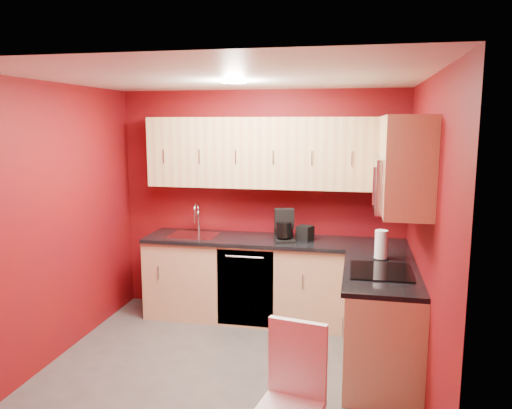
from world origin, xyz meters
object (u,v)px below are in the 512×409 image
(napkin_holder, at_px, (305,233))
(dining_chair, at_px, (288,404))
(sink, at_px, (194,232))
(paper_towel, at_px, (381,245))
(coffee_maker, at_px, (285,226))
(microwave, at_px, (399,183))

(napkin_holder, distance_m, dining_chair, 2.46)
(napkin_holder, xyz_separation_m, dining_chair, (0.16, -2.39, -0.52))
(sink, xyz_separation_m, paper_towel, (1.99, -0.59, 0.10))
(coffee_maker, bearing_deg, dining_chair, -95.34)
(coffee_maker, relative_size, napkin_holder, 2.13)
(paper_towel, distance_m, dining_chair, 1.99)
(sink, height_order, dining_chair, sink)
(coffee_maker, bearing_deg, microwave, -54.76)
(sink, relative_size, dining_chair, 0.56)
(paper_towel, xyz_separation_m, dining_chair, (-0.59, -1.81, -0.58))
(sink, xyz_separation_m, dining_chair, (1.40, -2.40, -0.48))
(coffee_maker, bearing_deg, sink, 159.99)
(paper_towel, bearing_deg, napkin_holder, 142.35)
(paper_towel, height_order, dining_chair, paper_towel)
(dining_chair, bearing_deg, paper_towel, 82.59)
(sink, xyz_separation_m, coffee_maker, (1.03, -0.10, 0.13))
(microwave, distance_m, coffee_maker, 1.51)
(sink, relative_size, napkin_holder, 3.29)
(microwave, height_order, napkin_holder, microwave)
(coffee_maker, distance_m, dining_chair, 2.41)
(paper_towel, bearing_deg, dining_chair, -108.14)
(coffee_maker, distance_m, paper_towel, 1.08)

